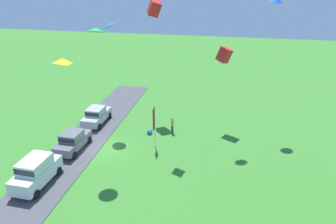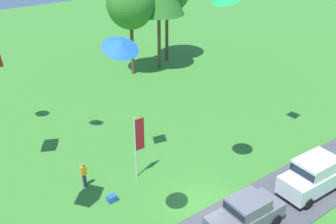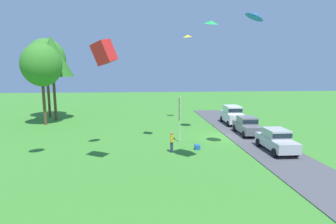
{
  "view_description": "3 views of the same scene",
  "coord_description": "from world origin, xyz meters",
  "px_view_note": "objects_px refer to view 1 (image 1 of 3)",
  "views": [
    {
      "loc": [
        25.26,
        11.32,
        15.62
      ],
      "look_at": [
        2.5,
        6.72,
        5.52
      ],
      "focal_mm": 35.0,
      "sensor_mm": 36.0,
      "label": 1
    },
    {
      "loc": [
        -12.33,
        -13.2,
        15.29
      ],
      "look_at": [
        1.26,
        5.02,
        3.68
      ],
      "focal_mm": 42.0,
      "sensor_mm": 36.0,
      "label": 2
    },
    {
      "loc": [
        -25.27,
        7.88,
        6.53
      ],
      "look_at": [
        0.97,
        5.52,
        2.48
      ],
      "focal_mm": 28.0,
      "sensor_mm": 36.0,
      "label": 3
    }
  ],
  "objects_px": {
    "car_sedan_mid_row": "(96,115)",
    "car_suv_near_entrance": "(36,171)",
    "cooler_box": "(150,132)",
    "kite_diamond_near_flag": "(63,61)",
    "kite_delta_topmost": "(96,30)",
    "flag_banner": "(154,121)",
    "car_sedan_by_flagpole": "(73,140)",
    "kite_delta_high_left": "(109,25)",
    "person_beside_suv": "(172,125)",
    "kite_box_high_right": "(154,8)",
    "kite_box_mid_center": "(224,55)"
  },
  "relations": [
    {
      "from": "car_suv_near_entrance",
      "to": "kite_delta_high_left",
      "type": "bearing_deg",
      "value": 167.86
    },
    {
      "from": "kite_box_mid_center",
      "to": "kite_diamond_near_flag",
      "type": "relative_size",
      "value": 1.4
    },
    {
      "from": "car_sedan_mid_row",
      "to": "kite_box_mid_center",
      "type": "relative_size",
      "value": 3.14
    },
    {
      "from": "car_suv_near_entrance",
      "to": "kite_diamond_near_flag",
      "type": "bearing_deg",
      "value": 59.47
    },
    {
      "from": "person_beside_suv",
      "to": "kite_diamond_near_flag",
      "type": "bearing_deg",
      "value": -13.85
    },
    {
      "from": "person_beside_suv",
      "to": "kite_box_mid_center",
      "type": "bearing_deg",
      "value": 122.49
    },
    {
      "from": "car_sedan_mid_row",
      "to": "kite_delta_topmost",
      "type": "relative_size",
      "value": 3.0
    },
    {
      "from": "car_sedan_mid_row",
      "to": "kite_box_high_right",
      "type": "height_order",
      "value": "kite_box_high_right"
    },
    {
      "from": "car_sedan_mid_row",
      "to": "kite_delta_topmost",
      "type": "distance_m",
      "value": 13.23
    },
    {
      "from": "kite_box_high_right",
      "to": "kite_delta_high_left",
      "type": "height_order",
      "value": "kite_box_high_right"
    },
    {
      "from": "person_beside_suv",
      "to": "kite_delta_topmost",
      "type": "relative_size",
      "value": 1.16
    },
    {
      "from": "car_suv_near_entrance",
      "to": "kite_box_mid_center",
      "type": "height_order",
      "value": "kite_box_mid_center"
    },
    {
      "from": "kite_diamond_near_flag",
      "to": "kite_delta_topmost",
      "type": "distance_m",
      "value": 7.61
    },
    {
      "from": "kite_delta_high_left",
      "to": "car_sedan_mid_row",
      "type": "bearing_deg",
      "value": -92.3
    },
    {
      "from": "flag_banner",
      "to": "car_sedan_by_flagpole",
      "type": "bearing_deg",
      "value": -75.05
    },
    {
      "from": "cooler_box",
      "to": "car_sedan_mid_row",
      "type": "bearing_deg",
      "value": -100.93
    },
    {
      "from": "flag_banner",
      "to": "kite_diamond_near_flag",
      "type": "xyz_separation_m",
      "value": [
        10.67,
        -2.36,
        8.35
      ]
    },
    {
      "from": "cooler_box",
      "to": "kite_box_mid_center",
      "type": "height_order",
      "value": "kite_box_mid_center"
    },
    {
      "from": "car_sedan_mid_row",
      "to": "kite_delta_topmost",
      "type": "height_order",
      "value": "kite_delta_topmost"
    },
    {
      "from": "kite_diamond_near_flag",
      "to": "kite_delta_topmost",
      "type": "bearing_deg",
      "value": -170.72
    },
    {
      "from": "car_suv_near_entrance",
      "to": "person_beside_suv",
      "type": "relative_size",
      "value": 2.73
    },
    {
      "from": "car_sedan_by_flagpole",
      "to": "kite_delta_high_left",
      "type": "height_order",
      "value": "kite_delta_high_left"
    },
    {
      "from": "cooler_box",
      "to": "kite_box_high_right",
      "type": "xyz_separation_m",
      "value": [
        -5.61,
        -0.66,
        11.74
      ]
    },
    {
      "from": "car_sedan_by_flagpole",
      "to": "flag_banner",
      "type": "distance_m",
      "value": 7.82
    },
    {
      "from": "car_sedan_by_flagpole",
      "to": "cooler_box",
      "type": "relative_size",
      "value": 7.96
    },
    {
      "from": "kite_box_high_right",
      "to": "kite_box_mid_center",
      "type": "height_order",
      "value": "kite_box_high_right"
    },
    {
      "from": "flag_banner",
      "to": "kite_delta_topmost",
      "type": "bearing_deg",
      "value": -48.55
    },
    {
      "from": "car_sedan_by_flagpole",
      "to": "kite_delta_high_left",
      "type": "distance_m",
      "value": 11.54
    },
    {
      "from": "cooler_box",
      "to": "kite_delta_topmost",
      "type": "xyz_separation_m",
      "value": [
        5.87,
        -2.42,
        11.3
      ]
    },
    {
      "from": "kite_box_high_right",
      "to": "kite_box_mid_center",
      "type": "distance_m",
      "value": 8.92
    },
    {
      "from": "kite_box_high_right",
      "to": "kite_diamond_near_flag",
      "type": "bearing_deg",
      "value": -1.61
    },
    {
      "from": "car_sedan_by_flagpole",
      "to": "cooler_box",
      "type": "bearing_deg",
      "value": 126.99
    },
    {
      "from": "car_sedan_by_flagpole",
      "to": "cooler_box",
      "type": "xyz_separation_m",
      "value": [
        -4.67,
        6.2,
        -0.84
      ]
    },
    {
      "from": "cooler_box",
      "to": "person_beside_suv",
      "type": "bearing_deg",
      "value": 105.84
    },
    {
      "from": "car_sedan_mid_row",
      "to": "cooler_box",
      "type": "bearing_deg",
      "value": 79.07
    },
    {
      "from": "car_sedan_mid_row",
      "to": "kite_delta_high_left",
      "type": "distance_m",
      "value": 10.0
    },
    {
      "from": "kite_diamond_near_flag",
      "to": "kite_box_high_right",
      "type": "bearing_deg",
      "value": 178.39
    },
    {
      "from": "kite_box_high_right",
      "to": "kite_diamond_near_flag",
      "type": "xyz_separation_m",
      "value": [
        18.98,
        -0.53,
        -0.83
      ]
    },
    {
      "from": "car_sedan_mid_row",
      "to": "flag_banner",
      "type": "distance_m",
      "value": 8.63
    },
    {
      "from": "kite_delta_topmost",
      "to": "kite_box_mid_center",
      "type": "bearing_deg",
      "value": 135.37
    },
    {
      "from": "kite_box_high_right",
      "to": "kite_delta_high_left",
      "type": "distance_m",
      "value": 5.73
    },
    {
      "from": "cooler_box",
      "to": "kite_delta_topmost",
      "type": "height_order",
      "value": "kite_delta_topmost"
    },
    {
      "from": "car_sedan_by_flagpole",
      "to": "kite_box_mid_center",
      "type": "relative_size",
      "value": 3.16
    },
    {
      "from": "kite_delta_high_left",
      "to": "person_beside_suv",
      "type": "bearing_deg",
      "value": 85.58
    },
    {
      "from": "kite_diamond_near_flag",
      "to": "flag_banner",
      "type": "bearing_deg",
      "value": 167.51
    },
    {
      "from": "kite_box_mid_center",
      "to": "car_suv_near_entrance",
      "type": "bearing_deg",
      "value": -44.09
    },
    {
      "from": "kite_box_mid_center",
      "to": "person_beside_suv",
      "type": "bearing_deg",
      "value": -57.51
    },
    {
      "from": "kite_diamond_near_flag",
      "to": "kite_delta_high_left",
      "type": "height_order",
      "value": "kite_diamond_near_flag"
    },
    {
      "from": "car_sedan_mid_row",
      "to": "car_suv_near_entrance",
      "type": "bearing_deg",
      "value": -0.82
    },
    {
      "from": "kite_diamond_near_flag",
      "to": "kite_delta_high_left",
      "type": "distance_m",
      "value": 14.79
    }
  ]
}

